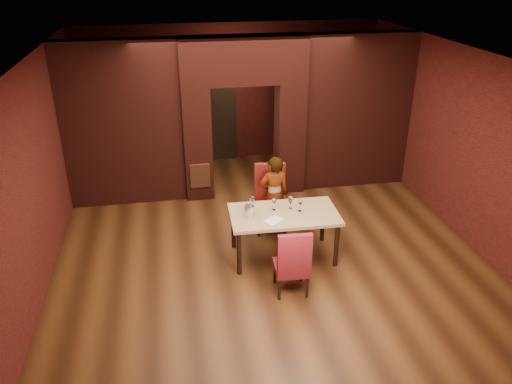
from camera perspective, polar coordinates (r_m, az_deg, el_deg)
floor at (r=8.91m, az=0.80°, el=-5.31°), size 8.00×8.00×0.00m
ceiling at (r=7.77m, az=0.94°, el=15.38°), size 7.00×8.00×0.04m
wall_back at (r=11.97m, az=-2.95°, el=11.19°), size 7.00×0.04×3.20m
wall_front at (r=4.84m, az=10.41°, el=-13.00°), size 7.00×0.04×3.20m
wall_left at (r=8.31m, az=-23.57°, el=2.35°), size 0.04×8.00×3.20m
wall_right at (r=9.50m, az=22.15°, el=5.40°), size 0.04×8.00×3.20m
pillar_left at (r=10.11m, az=-6.71°, el=5.62°), size 0.55×0.55×2.30m
pillar_right at (r=10.39m, az=3.85°, el=6.30°), size 0.55×0.55×2.30m
lintel at (r=9.78m, az=-1.46°, el=14.84°), size 2.45×0.55×0.90m
wing_wall_left at (r=9.99m, az=-15.00°, el=7.39°), size 2.28×0.35×3.20m
wing_wall_right at (r=10.68m, az=11.38°, el=8.93°), size 2.28×0.35×3.20m
vent_panel at (r=10.06m, az=-6.40°, el=1.84°), size 0.40×0.03×0.50m
rear_door at (r=12.02m, az=-4.77°, el=8.47°), size 0.90×0.08×2.10m
rear_door_frame at (r=11.98m, az=-4.75°, el=8.42°), size 1.02×0.04×2.22m
dining_table at (r=8.23m, az=3.15°, el=-4.91°), size 1.77×1.03×0.81m
chair_far at (r=8.91m, az=1.70°, el=-0.88°), size 0.61×0.61×1.21m
chair_near at (r=7.37m, az=4.06°, el=-7.72°), size 0.51×0.51×1.08m
person_seated at (r=8.80m, az=2.07°, el=-0.36°), size 0.54×0.37×1.46m
wine_glass_a at (r=8.07m, az=2.08°, el=-1.47°), size 0.08×0.08×0.19m
wine_glass_b at (r=8.12m, az=3.95°, el=-1.25°), size 0.08×0.08×0.21m
wine_glass_c at (r=8.06m, az=5.06°, el=-1.59°), size 0.08×0.08×0.19m
tasting_sheet at (r=7.80m, az=2.05°, el=-3.25°), size 0.35×0.34×0.00m
wine_bucket at (r=7.86m, az=-0.78°, el=-2.22°), size 0.16×0.16×0.19m
water_bottle at (r=7.90m, az=-0.43°, el=-1.53°), size 0.07×0.07×0.32m
potted_plant at (r=9.27m, az=5.47°, el=-2.45°), size 0.44×0.38×0.47m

